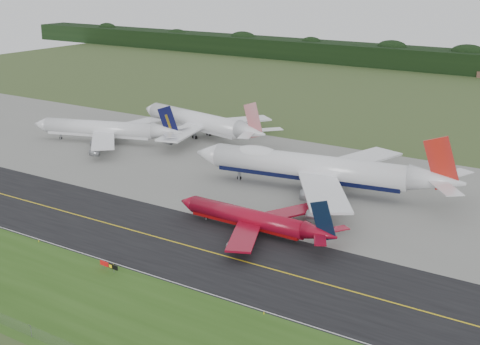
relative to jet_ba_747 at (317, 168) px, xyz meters
name	(u,v)px	position (x,y,z in m)	size (l,w,h in m)	color
ground	(182,235)	(-11.35, -44.74, -6.41)	(600.00, 600.00, 0.00)	#3B4E24
grass_verge	(66,296)	(-11.35, -79.74, -6.41)	(400.00, 30.00, 0.01)	#2B4E17
taxiway	(171,241)	(-11.35, -48.74, -6.40)	(400.00, 32.00, 0.02)	black
apron	(291,178)	(-11.35, 6.26, -6.41)	(400.00, 78.00, 0.01)	gray
taxiway_centreline	(171,241)	(-11.35, -48.74, -6.38)	(400.00, 0.40, 0.00)	yellow
taxiway_edge_line	(123,266)	(-11.35, -64.24, -6.38)	(400.00, 0.25, 0.00)	silver
perimeter_fence	(7,321)	(-11.35, -92.74, -5.31)	(320.00, 0.10, 320.00)	slate
jet_ba_747	(317,168)	(0.00, 0.00, 0.00)	(74.85, 61.38, 18.84)	white
jet_red_737	(255,220)	(1.54, -34.25, -3.25)	(42.27, 34.57, 11.44)	maroon
jet_navy_gold	(107,129)	(-83.66, 6.40, -1.76)	(53.47, 45.32, 14.16)	white
jet_star_tail	(201,122)	(-61.29, 30.39, -0.98)	(61.53, 50.75, 16.29)	white
taxiway_sign	(109,265)	(-12.33, -67.31, -5.24)	(5.01, 0.55, 1.67)	slate
edge_marker_left	(39,241)	(-35.56, -65.24, -6.16)	(0.16, 0.16, 0.50)	yellow
edge_marker_center	(113,265)	(-13.14, -65.24, -6.16)	(0.16, 0.16, 0.50)	yellow
edge_marker_right	(264,313)	(22.86, -65.24, -6.16)	(0.16, 0.16, 0.50)	yellow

